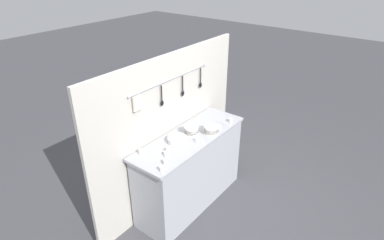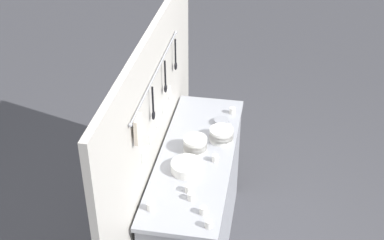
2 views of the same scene
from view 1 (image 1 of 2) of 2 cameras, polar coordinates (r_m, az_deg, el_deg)
ground_plane at (r=3.99m, az=-0.31°, el=-14.10°), size 20.00×20.00×0.00m
counter at (r=3.70m, az=-0.33°, el=-8.89°), size 1.46×0.49×0.90m
back_wall at (r=3.62m, az=-3.83°, el=-1.79°), size 2.26×0.08×1.76m
bowl_stack_back_corner at (r=3.46m, az=-0.12°, el=-1.85°), size 0.16×0.16×0.10m
bowl_stack_tall_left at (r=3.50m, az=3.43°, el=-1.71°), size 0.16×0.16×0.09m
plate_stack at (r=3.34m, az=-2.61°, el=-3.51°), size 0.20×0.20×0.06m
steel_mixing_bowl at (r=3.67m, az=4.88°, el=-0.73°), size 0.11×0.11×0.03m
cup_edge_near at (r=3.34m, az=0.96°, el=-3.58°), size 0.04×0.04×0.05m
cup_beside_plates at (r=3.19m, az=-9.06°, el=-5.63°), size 0.04×0.04×0.05m
cup_front_left at (r=3.13m, az=-4.63°, el=-6.02°), size 0.04×0.04×0.05m
cup_edge_far at (r=3.19m, az=-4.23°, el=-5.31°), size 0.04×0.04×0.05m
cup_back_left at (r=3.02m, az=-4.72°, el=-7.46°), size 0.04×0.04×0.05m
cup_front_right at (r=2.94m, az=-5.38°, el=-8.67°), size 0.04×0.04×0.05m
cup_back_right at (r=3.58m, az=4.97°, el=-1.38°), size 0.04×0.04×0.05m
cup_mid_row at (r=3.75m, az=6.92°, el=-0.04°), size 0.04×0.04×0.05m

